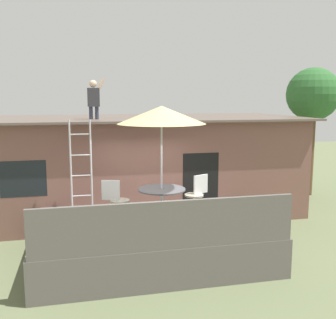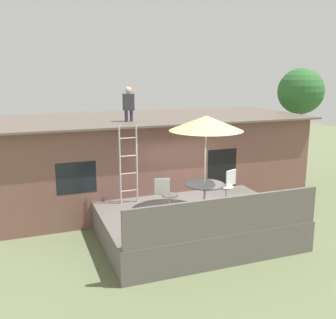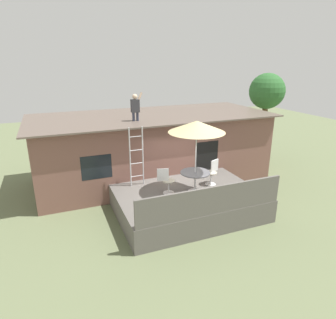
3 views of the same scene
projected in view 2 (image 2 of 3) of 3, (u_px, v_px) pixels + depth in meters
name	position (u px, v px, depth m)	size (l,w,h in m)	color
ground_plane	(193.00, 238.00, 10.71)	(40.00, 40.00, 0.00)	#66704C
house	(152.00, 158.00, 13.68)	(10.50, 4.50, 2.93)	brown
deck	(194.00, 224.00, 10.62)	(4.93, 3.65, 0.80)	#605B56
deck_railing	(227.00, 216.00, 8.81)	(4.83, 0.08, 0.90)	#605B56
patio_table	(205.00, 190.00, 10.34)	(1.04, 1.04, 0.74)	silver
patio_umbrella	(206.00, 123.00, 9.96)	(1.90, 1.90, 2.54)	silver
step_ladder	(129.00, 165.00, 10.89)	(0.52, 0.04, 2.20)	silver
person_figure	(129.00, 101.00, 11.90)	(0.47, 0.20, 1.11)	#33384C
patio_chair_left	(167.00, 195.00, 10.29)	(0.61, 0.44, 0.92)	silver
patio_chair_right	(228.00, 187.00, 11.05)	(0.59, 0.44, 0.92)	silver
backyard_tree	(301.00, 93.00, 16.09)	(1.87, 1.87, 4.58)	brown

